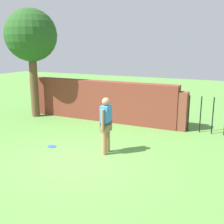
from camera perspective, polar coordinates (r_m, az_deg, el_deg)
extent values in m
plane|color=#568C3D|center=(7.67, -6.96, -9.78)|extent=(40.00, 40.00, 0.00)
cube|color=brown|center=(11.46, -2.91, 2.38)|extent=(6.62, 0.50, 1.62)
cylinder|color=brown|center=(12.37, -15.67, 5.58)|extent=(0.33, 0.33, 2.84)
sphere|color=#23511E|center=(12.27, -16.28, 14.88)|extent=(2.13, 2.13, 2.13)
cylinder|color=#9E704C|center=(7.84, -1.56, -5.80)|extent=(0.14, 0.14, 0.85)
cylinder|color=#9E704C|center=(8.03, -0.90, -5.33)|extent=(0.14, 0.14, 0.85)
cube|color=olive|center=(7.82, -1.24, -2.97)|extent=(0.23, 0.37, 0.28)
cube|color=#3372BF|center=(7.73, -1.25, -0.66)|extent=(0.23, 0.37, 0.55)
sphere|color=#9E704C|center=(7.65, -1.26, 2.14)|extent=(0.22, 0.22, 0.22)
cylinder|color=#9E704C|center=(7.56, -1.95, -1.59)|extent=(0.09, 0.09, 0.58)
cylinder|color=#9E704C|center=(7.95, -0.58, -0.82)|extent=(0.09, 0.09, 0.58)
cube|color=brown|center=(10.35, 13.99, 0.17)|extent=(0.44, 0.44, 1.40)
cylinder|color=black|center=(10.32, 15.44, -0.25)|extent=(0.04, 0.04, 1.30)
cylinder|color=black|center=(10.26, 17.68, -0.48)|extent=(0.04, 0.04, 1.30)
cylinder|color=black|center=(10.22, 19.95, -0.71)|extent=(0.04, 0.04, 1.30)
cylinder|color=blue|center=(8.75, -12.26, -6.91)|extent=(0.27, 0.27, 0.02)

